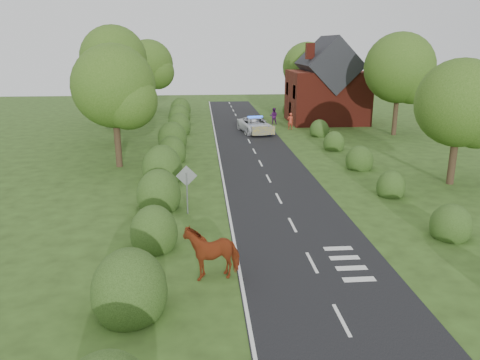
{
  "coord_description": "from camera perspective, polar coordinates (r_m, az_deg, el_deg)",
  "views": [
    {
      "loc": [
        -4.23,
        -20.44,
        8.28
      ],
      "look_at": [
        -2.21,
        3.44,
        1.3
      ],
      "focal_mm": 35.0,
      "sensor_mm": 36.0,
      "label": 1
    }
  ],
  "objects": [
    {
      "name": "road_sign",
      "position": [
        23.41,
        -6.51,
        -0.31
      ],
      "size": [
        1.06,
        0.08,
        2.53
      ],
      "color": "gray",
      "rests_on": "ground"
    },
    {
      "name": "road_markings",
      "position": [
        34.48,
        -0.31,
        2.39
      ],
      "size": [
        4.96,
        70.0,
        0.01
      ],
      "color": "white",
      "rests_on": "road"
    },
    {
      "name": "hedgerow_right",
      "position": [
        34.33,
        13.7,
        2.76
      ],
      "size": [
        2.1,
        45.78,
        2.1
      ],
      "color": "#213913",
      "rests_on": "ground"
    },
    {
      "name": "tree_right_a",
      "position": [
        30.72,
        25.7,
        8.05
      ],
      "size": [
        5.33,
        5.2,
        7.56
      ],
      "color": "#332316",
      "rests_on": "ground"
    },
    {
      "name": "cow",
      "position": [
        17.51,
        -3.41,
        -9.01
      ],
      "size": [
        2.52,
        1.7,
        1.63
      ],
      "primitive_type": "imported",
      "rotation": [
        0.0,
        0.0,
        -1.34
      ],
      "color": "brown",
      "rests_on": "ground"
    },
    {
      "name": "police_van",
      "position": [
        45.53,
        1.87,
        6.7
      ],
      "size": [
        3.35,
        5.69,
        1.62
      ],
      "rotation": [
        0.0,
        0.0,
        0.18
      ],
      "color": "white",
      "rests_on": "ground"
    },
    {
      "name": "pedestrian_red",
      "position": [
        47.54,
        6.16,
        7.15
      ],
      "size": [
        0.62,
        0.41,
        1.68
      ],
      "primitive_type": "imported",
      "rotation": [
        0.0,
        0.0,
        3.15
      ],
      "color": "#B33A26",
      "rests_on": "ground"
    },
    {
      "name": "tree_left_b",
      "position": [
        41.04,
        -14.95,
        11.18
      ],
      "size": [
        5.74,
        5.6,
        8.07
      ],
      "color": "#332316",
      "rests_on": "ground"
    },
    {
      "name": "tree_right_b",
      "position": [
        46.22,
        19.27,
        12.45
      ],
      "size": [
        6.56,
        6.4,
        9.4
      ],
      "color": "#332316",
      "rests_on": "ground"
    },
    {
      "name": "house",
      "position": [
        52.47,
        10.55,
        11.06
      ],
      "size": [
        8.0,
        7.4,
        9.17
      ],
      "color": "maroon",
      "rests_on": "ground"
    },
    {
      "name": "tree_right_c",
      "position": [
        59.9,
        8.42,
        13.26
      ],
      "size": [
        6.15,
        6.0,
        8.58
      ],
      "color": "#332316",
      "rests_on": "ground"
    },
    {
      "name": "tree_left_a",
      "position": [
        32.9,
        -14.72,
        10.59
      ],
      "size": [
        5.74,
        5.6,
        8.38
      ],
      "color": "#332316",
      "rests_on": "ground"
    },
    {
      "name": "pedestrian_purple",
      "position": [
        50.61,
        4.12,
        7.78
      ],
      "size": [
        0.99,
        0.85,
        1.75
      ],
      "primitive_type": "imported",
      "rotation": [
        0.0,
        0.0,
        2.89
      ],
      "color": "#471352",
      "rests_on": "ground"
    },
    {
      "name": "tree_left_d",
      "position": [
        60.65,
        -10.81,
        13.47
      ],
      "size": [
        6.15,
        6.0,
        8.89
      ],
      "color": "#332316",
      "rests_on": "ground"
    },
    {
      "name": "hedgerow_left",
      "position": [
        33.09,
        -8.67,
        2.89
      ],
      "size": [
        2.75,
        50.41,
        3.0
      ],
      "color": "#213913",
      "rests_on": "ground"
    },
    {
      "name": "ground",
      "position": [
        22.46,
        6.41,
        -5.5
      ],
      "size": [
        120.0,
        120.0,
        0.0
      ],
      "primitive_type": "plane",
      "color": "#2F441A"
    },
    {
      "name": "road",
      "position": [
        36.64,
        1.93,
        3.19
      ],
      "size": [
        6.0,
        70.0,
        0.02
      ],
      "primitive_type": "cube",
      "color": "black",
      "rests_on": "ground"
    },
    {
      "name": "tree_left_c",
      "position": [
        51.01,
        -14.82,
        13.76
      ],
      "size": [
        6.97,
        6.8,
        10.22
      ],
      "color": "#332316",
      "rests_on": "ground"
    }
  ]
}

